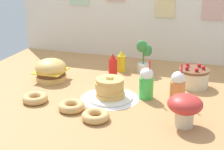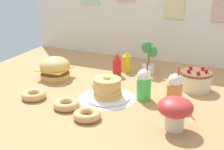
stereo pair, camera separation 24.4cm
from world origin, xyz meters
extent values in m
cube|color=#B27F4C|center=(0.00, 0.00, -0.01)|extent=(2.46, 1.88, 0.02)
cube|color=silver|center=(0.00, 0.94, 0.42)|extent=(2.46, 0.03, 0.83)
cube|color=beige|center=(0.21, 0.92, 0.52)|extent=(0.18, 0.01, 0.23)
cube|color=#D8A599|center=(0.63, 0.92, 0.52)|extent=(0.18, 0.01, 0.22)
cylinder|color=white|center=(0.02, -0.09, 0.00)|extent=(0.40, 0.40, 0.00)
cylinder|color=#DBA859|center=(-0.53, 0.12, 0.02)|extent=(0.24, 0.24, 0.04)
cylinder|color=#59331E|center=(-0.53, 0.12, 0.06)|extent=(0.22, 0.22, 0.03)
cube|color=yellow|center=(-0.53, 0.12, 0.08)|extent=(0.23, 0.23, 0.01)
ellipsoid|color=#E5B260|center=(-0.53, 0.12, 0.11)|extent=(0.24, 0.24, 0.14)
cylinder|color=white|center=(0.02, -0.09, 0.01)|extent=(0.31, 0.31, 0.01)
cylinder|color=#E0AD5B|center=(0.03, -0.09, 0.03)|extent=(0.20, 0.20, 0.03)
cylinder|color=#E0AD5B|center=(0.03, -0.09, 0.06)|extent=(0.19, 0.19, 0.03)
cylinder|color=#E0AD5B|center=(0.02, -0.09, 0.08)|extent=(0.19, 0.19, 0.03)
cylinder|color=#E0AD5B|center=(0.02, -0.09, 0.11)|extent=(0.20, 0.20, 0.03)
cylinder|color=#E0AD5B|center=(0.02, -0.09, 0.13)|extent=(0.19, 0.19, 0.03)
cube|color=#F7E072|center=(0.02, -0.09, 0.16)|extent=(0.04, 0.04, 0.02)
cylinder|color=beige|center=(0.55, 0.33, 0.06)|extent=(0.22, 0.22, 0.12)
cylinder|color=brown|center=(0.55, 0.33, 0.13)|extent=(0.23, 0.23, 0.02)
sphere|color=red|center=(0.62, 0.33, 0.15)|extent=(0.03, 0.03, 0.03)
sphere|color=red|center=(0.58, 0.38, 0.15)|extent=(0.03, 0.03, 0.03)
sphere|color=red|center=(0.50, 0.36, 0.15)|extent=(0.03, 0.03, 0.03)
sphere|color=red|center=(0.50, 0.28, 0.15)|extent=(0.03, 0.03, 0.03)
sphere|color=red|center=(0.57, 0.26, 0.15)|extent=(0.03, 0.03, 0.03)
cylinder|color=red|center=(-0.11, 0.38, 0.07)|extent=(0.07, 0.07, 0.14)
cone|color=red|center=(-0.11, 0.38, 0.16)|extent=(0.06, 0.06, 0.05)
cylinder|color=yellow|center=(-0.06, 0.50, 0.07)|extent=(0.07, 0.07, 0.14)
cone|color=yellow|center=(-0.06, 0.50, 0.16)|extent=(0.06, 0.06, 0.05)
cylinder|color=green|center=(0.26, 0.00, 0.07)|extent=(0.10, 0.10, 0.15)
sphere|color=white|center=(0.26, 0.00, 0.17)|extent=(0.09, 0.09, 0.09)
cylinder|color=red|center=(0.28, 0.00, 0.20)|extent=(0.01, 0.03, 0.15)
cylinder|color=orange|center=(0.47, -0.01, 0.07)|extent=(0.10, 0.10, 0.15)
sphere|color=white|center=(0.47, -0.01, 0.17)|extent=(0.09, 0.09, 0.09)
cylinder|color=red|center=(0.49, -0.01, 0.20)|extent=(0.01, 0.03, 0.15)
torus|color=tan|center=(-0.44, -0.30, 0.03)|extent=(0.17, 0.17, 0.05)
torus|color=#D89ED8|center=(-0.44, -0.30, 0.03)|extent=(0.16, 0.16, 0.04)
torus|color=tan|center=(-0.15, -0.34, 0.03)|extent=(0.17, 0.17, 0.05)
torus|color=#8CCC8C|center=(-0.15, -0.34, 0.03)|extent=(0.16, 0.16, 0.04)
torus|color=tan|center=(0.04, -0.42, 0.03)|extent=(0.17, 0.17, 0.05)
torus|color=#F2E5C6|center=(0.04, -0.42, 0.03)|extent=(0.16, 0.16, 0.04)
cylinder|color=white|center=(0.11, 0.54, 0.04)|extent=(0.10, 0.10, 0.07)
cylinder|color=#4C7238|center=(0.11, 0.54, 0.14)|extent=(0.01, 0.01, 0.13)
ellipsoid|color=#38843D|center=(0.15, 0.53, 0.19)|extent=(0.08, 0.06, 0.10)
ellipsoid|color=#38843D|center=(0.10, 0.57, 0.21)|extent=(0.08, 0.06, 0.10)
ellipsoid|color=#38843D|center=(0.10, 0.51, 0.23)|extent=(0.08, 0.06, 0.10)
cylinder|color=beige|center=(0.55, -0.33, 0.05)|extent=(0.11, 0.11, 0.09)
ellipsoid|color=red|center=(0.55, -0.33, 0.14)|extent=(0.20, 0.20, 0.11)
camera|label=1|loc=(0.69, -2.11, 0.93)|focal=53.70mm
camera|label=2|loc=(0.92, -2.03, 0.93)|focal=53.70mm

